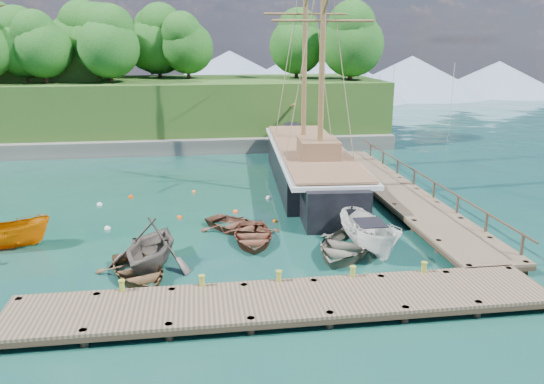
{
  "coord_description": "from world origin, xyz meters",
  "views": [
    {
      "loc": [
        -0.95,
        -23.95,
        9.74
      ],
      "look_at": [
        2.84,
        2.71,
        2.0
      ],
      "focal_mm": 35.0,
      "sensor_mm": 36.0,
      "label": 1
    }
  ],
  "objects_px": {
    "rowboat_0": "(139,278)",
    "motorboat_orange": "(7,248)",
    "cabin_boat_white": "(369,251)",
    "rowboat_1": "(152,267)",
    "rowboat_2": "(253,242)",
    "rowboat_3": "(344,253)",
    "schooner": "(310,168)",
    "rowboat_4": "(237,231)"
  },
  "relations": [
    {
      "from": "rowboat_0",
      "to": "motorboat_orange",
      "type": "bearing_deg",
      "value": 124.56
    },
    {
      "from": "rowboat_0",
      "to": "cabin_boat_white",
      "type": "bearing_deg",
      "value": -14.12
    },
    {
      "from": "rowboat_1",
      "to": "rowboat_2",
      "type": "xyz_separation_m",
      "value": [
        4.79,
        2.37,
        0.0
      ]
    },
    {
      "from": "rowboat_3",
      "to": "schooner",
      "type": "relative_size",
      "value": 0.18
    },
    {
      "from": "rowboat_3",
      "to": "rowboat_4",
      "type": "xyz_separation_m",
      "value": [
        -4.8,
        3.84,
        0.0
      ]
    },
    {
      "from": "rowboat_4",
      "to": "motorboat_orange",
      "type": "relative_size",
      "value": 0.93
    },
    {
      "from": "rowboat_2",
      "to": "rowboat_4",
      "type": "relative_size",
      "value": 1.05
    },
    {
      "from": "cabin_boat_white",
      "to": "motorboat_orange",
      "type": "bearing_deg",
      "value": 162.14
    },
    {
      "from": "motorboat_orange",
      "to": "cabin_boat_white",
      "type": "height_order",
      "value": "cabin_boat_white"
    },
    {
      "from": "rowboat_1",
      "to": "cabin_boat_white",
      "type": "bearing_deg",
      "value": 18.69
    },
    {
      "from": "rowboat_0",
      "to": "schooner",
      "type": "xyz_separation_m",
      "value": [
        10.48,
        14.24,
        1.09
      ]
    },
    {
      "from": "rowboat_2",
      "to": "cabin_boat_white",
      "type": "distance_m",
      "value": 5.74
    },
    {
      "from": "rowboat_1",
      "to": "cabin_boat_white",
      "type": "xyz_separation_m",
      "value": [
        10.21,
        0.48,
        0.0
      ]
    },
    {
      "from": "rowboat_0",
      "to": "rowboat_2",
      "type": "xyz_separation_m",
      "value": [
        5.25,
        3.46,
        0.0
      ]
    },
    {
      "from": "cabin_boat_white",
      "to": "rowboat_1",
      "type": "bearing_deg",
      "value": 173.86
    },
    {
      "from": "rowboat_2",
      "to": "cabin_boat_white",
      "type": "relative_size",
      "value": 0.85
    },
    {
      "from": "rowboat_1",
      "to": "schooner",
      "type": "bearing_deg",
      "value": 68.71
    },
    {
      "from": "rowboat_2",
      "to": "rowboat_4",
      "type": "xyz_separation_m",
      "value": [
        -0.64,
        1.76,
        0.0
      ]
    },
    {
      "from": "rowboat_2",
      "to": "schooner",
      "type": "relative_size",
      "value": 0.15
    },
    {
      "from": "motorboat_orange",
      "to": "cabin_boat_white",
      "type": "xyz_separation_m",
      "value": [
        17.36,
        -2.76,
        0.0
      ]
    },
    {
      "from": "rowboat_1",
      "to": "schooner",
      "type": "distance_m",
      "value": 16.56
    },
    {
      "from": "cabin_boat_white",
      "to": "rowboat_2",
      "type": "bearing_deg",
      "value": 151.94
    },
    {
      "from": "rowboat_0",
      "to": "rowboat_1",
      "type": "relative_size",
      "value": 0.94
    },
    {
      "from": "rowboat_2",
      "to": "schooner",
      "type": "height_order",
      "value": "schooner"
    },
    {
      "from": "rowboat_1",
      "to": "rowboat_3",
      "type": "height_order",
      "value": "rowboat_1"
    },
    {
      "from": "rowboat_0",
      "to": "cabin_boat_white",
      "type": "relative_size",
      "value": 0.86
    },
    {
      "from": "rowboat_0",
      "to": "motorboat_orange",
      "type": "xyz_separation_m",
      "value": [
        -6.69,
        4.34,
        0.0
      ]
    },
    {
      "from": "cabin_boat_white",
      "to": "schooner",
      "type": "height_order",
      "value": "schooner"
    },
    {
      "from": "rowboat_1",
      "to": "rowboat_2",
      "type": "height_order",
      "value": "rowboat_1"
    },
    {
      "from": "rowboat_0",
      "to": "motorboat_orange",
      "type": "distance_m",
      "value": 7.97
    },
    {
      "from": "rowboat_4",
      "to": "schooner",
      "type": "height_order",
      "value": "schooner"
    },
    {
      "from": "motorboat_orange",
      "to": "schooner",
      "type": "height_order",
      "value": "schooner"
    },
    {
      "from": "rowboat_0",
      "to": "rowboat_3",
      "type": "height_order",
      "value": "rowboat_3"
    },
    {
      "from": "rowboat_3",
      "to": "schooner",
      "type": "bearing_deg",
      "value": 117.33
    },
    {
      "from": "rowboat_0",
      "to": "rowboat_3",
      "type": "relative_size",
      "value": 0.85
    },
    {
      "from": "rowboat_1",
      "to": "schooner",
      "type": "xyz_separation_m",
      "value": [
        10.01,
        13.14,
        1.09
      ]
    },
    {
      "from": "rowboat_2",
      "to": "motorboat_orange",
      "type": "height_order",
      "value": "motorboat_orange"
    },
    {
      "from": "rowboat_4",
      "to": "motorboat_orange",
      "type": "bearing_deg",
      "value": 142.54
    },
    {
      "from": "motorboat_orange",
      "to": "cabin_boat_white",
      "type": "distance_m",
      "value": 17.58
    },
    {
      "from": "rowboat_1",
      "to": "rowboat_3",
      "type": "bearing_deg",
      "value": 17.87
    },
    {
      "from": "rowboat_2",
      "to": "cabin_boat_white",
      "type": "xyz_separation_m",
      "value": [
        5.42,
        -1.89,
        0.0
      ]
    },
    {
      "from": "rowboat_3",
      "to": "motorboat_orange",
      "type": "relative_size",
      "value": 1.15
    }
  ]
}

